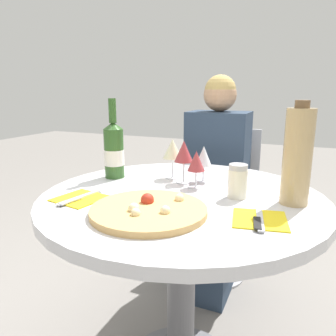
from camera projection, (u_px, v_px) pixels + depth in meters
name	position (u px, v px, depth m)	size (l,w,h in m)	color
dining_table	(182.00, 233.00, 1.20)	(1.00, 1.00, 0.76)	slate
chair_behind_diner	(219.00, 203.00, 2.00)	(0.42, 0.42, 0.89)	#ADADB2
seated_diner	(213.00, 195.00, 1.85)	(0.33, 0.48, 1.20)	#28384C
pizza_large	(149.00, 210.00, 0.98)	(0.35, 0.35, 0.05)	tan
wine_bottle	(114.00, 150.00, 1.36)	(0.08, 0.08, 0.33)	#2D5623
tall_carafe	(297.00, 156.00, 1.03)	(0.09, 0.09, 0.33)	tan
sugar_shaker	(238.00, 181.00, 1.11)	(0.07, 0.07, 0.12)	silver
wine_glass_front_right	(196.00, 162.00, 1.21)	(0.07, 0.07, 0.14)	silver
wine_glass_back_left	(173.00, 149.00, 1.34)	(0.08, 0.08, 0.16)	silver
wine_glass_center	(184.00, 152.00, 1.27)	(0.07, 0.07, 0.17)	silver
wine_glass_back_right	(204.00, 157.00, 1.30)	(0.06, 0.06, 0.14)	silver
place_setting_left	(79.00, 198.00, 1.11)	(0.17, 0.19, 0.01)	yellow
place_setting_right	(260.00, 219.00, 0.93)	(0.17, 0.19, 0.01)	yellow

